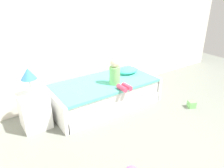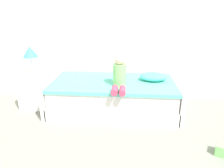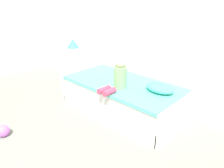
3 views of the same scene
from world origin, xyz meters
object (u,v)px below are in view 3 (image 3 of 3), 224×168
bed (122,96)px  table_lamp (73,44)px  child_figure (118,76)px  pillow (160,88)px  toy_ball (3,131)px  nightstand (75,74)px

bed → table_lamp: 1.52m
child_figure → pillow: child_figure is taller
pillow → toy_ball: (-1.36, -1.82, -0.48)m
bed → pillow: 0.73m
child_figure → pillow: (0.54, 0.33, -0.14)m
bed → child_figure: bearing=-64.4°
pillow → bed: bearing=-171.3°
bed → nightstand: bearing=178.2°
child_figure → table_lamp: bearing=169.5°
nightstand → pillow: 2.02m
bed → table_lamp: bearing=178.2°
nightstand → toy_ball: size_ratio=3.45×
nightstand → pillow: bearing=1.7°
child_figure → toy_ball: child_figure is taller
child_figure → pillow: size_ratio=1.16×
nightstand → child_figure: child_figure is taller
table_lamp → toy_ball: bearing=-70.0°
nightstand → table_lamp: (0.00, 0.00, 0.64)m
bed → toy_ball: 1.87m
bed → toy_ball: bed is taller
nightstand → child_figure: (1.46, -0.27, 0.40)m
pillow → toy_ball: bearing=-126.7°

